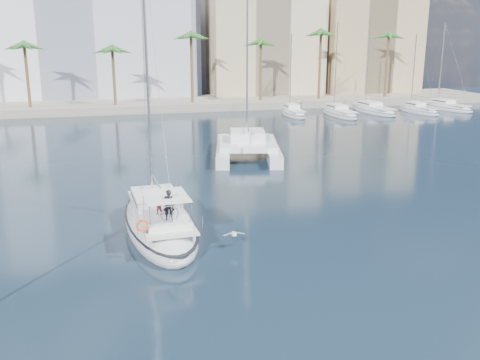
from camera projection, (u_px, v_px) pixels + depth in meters
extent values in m
plane|color=black|center=(246.00, 244.00, 29.82)|extent=(160.00, 160.00, 0.00)
cube|color=gray|center=(147.00, 104.00, 86.68)|extent=(120.00, 14.00, 1.20)
cube|color=white|center=(67.00, 20.00, 91.51)|extent=(42.00, 16.00, 28.00)
cube|color=#CCB692|center=(262.00, 44.00, 98.03)|extent=(20.00, 14.00, 20.00)
cube|color=tan|center=(365.00, 49.00, 101.29)|extent=(18.00, 12.00, 18.00)
cylinder|color=brown|center=(148.00, 77.00, 81.74)|extent=(0.44, 0.44, 10.50)
sphere|color=#2E6525|center=(147.00, 42.00, 80.38)|extent=(3.60, 3.60, 3.60)
cylinder|color=brown|center=(352.00, 73.00, 90.03)|extent=(0.44, 0.44, 10.50)
sphere|color=#2E6525|center=(353.00, 41.00, 88.67)|extent=(3.60, 3.60, 3.60)
ellipsoid|color=silver|center=(160.00, 225.00, 31.74)|extent=(4.42, 12.32, 2.52)
ellipsoid|color=black|center=(159.00, 219.00, 31.65)|extent=(4.46, 12.44, 0.18)
cube|color=silver|center=(160.00, 211.00, 31.28)|extent=(3.17, 9.23, 0.12)
cube|color=white|center=(156.00, 198.00, 32.48)|extent=(2.78, 4.09, 0.60)
cube|color=black|center=(156.00, 198.00, 32.48)|extent=(2.78, 3.62, 0.14)
cylinder|color=#B7BABF|center=(147.00, 69.00, 31.79)|extent=(0.15, 0.15, 15.94)
cylinder|color=#B7BABF|center=(158.00, 184.00, 31.20)|extent=(0.34, 4.91, 0.11)
cube|color=white|center=(166.00, 219.00, 29.06)|extent=(2.44, 3.14, 0.36)
cube|color=white|center=(166.00, 196.00, 28.60)|extent=(2.44, 3.14, 0.04)
torus|color=silver|center=(169.00, 214.00, 27.81)|extent=(0.96, 0.10, 0.96)
torus|color=#FF440D|center=(142.00, 226.00, 27.03)|extent=(0.64, 0.23, 0.64)
imported|color=black|center=(169.00, 205.00, 28.23)|extent=(0.62, 0.42, 1.67)
imported|color=maroon|center=(159.00, 205.00, 29.25)|extent=(0.66, 0.61, 1.08)
cube|color=silver|center=(223.00, 150.00, 51.78)|extent=(3.92, 11.76, 1.10)
cube|color=silver|center=(272.00, 150.00, 51.87)|extent=(3.92, 11.76, 1.10)
cube|color=white|center=(248.00, 144.00, 51.06)|extent=(6.67, 7.55, 0.50)
cube|color=white|center=(248.00, 135.00, 51.45)|extent=(3.98, 4.20, 1.00)
cube|color=black|center=(248.00, 135.00, 51.44)|extent=(3.89, 3.74, 0.18)
cylinder|color=#B7BABF|center=(247.00, 57.00, 51.26)|extent=(0.18, 0.18, 15.73)
ellipsoid|color=silver|center=(234.00, 234.00, 29.03)|extent=(0.25, 0.48, 0.23)
sphere|color=silver|center=(233.00, 232.00, 29.24)|extent=(0.13, 0.13, 0.13)
cube|color=gray|center=(228.00, 234.00, 28.94)|extent=(0.55, 0.20, 0.13)
cube|color=gray|center=(240.00, 233.00, 29.11)|extent=(0.55, 0.20, 0.13)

